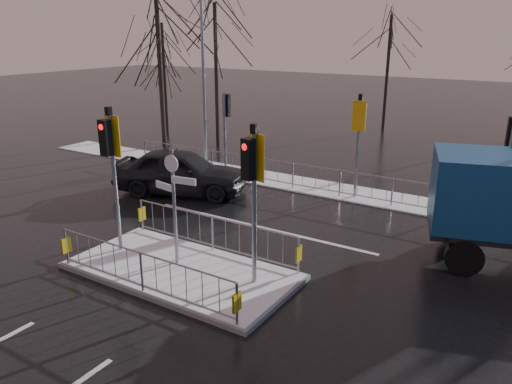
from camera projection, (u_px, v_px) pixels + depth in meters
The scene contains 12 objects.
ground at pixel (181, 273), 12.99m from camera, with size 120.00×120.00×0.00m, color black.
snow_verge at pixel (322, 188), 19.90m from camera, with size 30.00×2.00×0.04m, color white.
lane_markings at pixel (173, 278), 12.72m from camera, with size 8.00×11.38×0.01m.
traffic_island at pixel (181, 259), 12.88m from camera, with size 6.00×3.04×4.15m.
far_kerb_fixtures at pixel (324, 168), 19.04m from camera, with size 18.00×0.65×3.83m.
car_far_lane at pixel (180, 171), 19.11m from camera, with size 2.05×5.09×1.73m, color black.
flatbed_truck at pixel (507, 208), 13.10m from camera, with size 6.82×4.04×2.98m.
tree_near_a at pixel (158, 28), 25.27m from camera, with size 4.75×4.75×8.97m.
tree_near_b at pixel (216, 48), 25.51m from camera, with size 4.00×4.00×7.55m.
tree_near_c at pixel (164, 58), 28.79m from camera, with size 3.50×3.50×6.61m.
tree_far_a at pixel (389, 51), 30.22m from camera, with size 3.75×3.75×7.08m.
street_lamp_left at pixel (204, 66), 22.50m from camera, with size 1.25×0.18×8.20m.
Camera 1 is at (7.87, -8.87, 6.03)m, focal length 35.00 mm.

